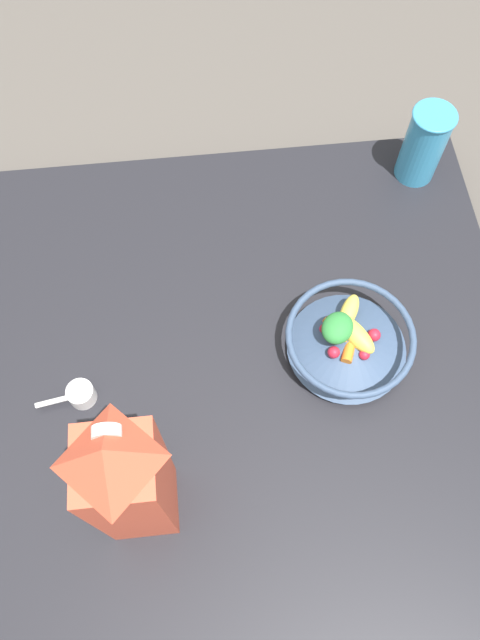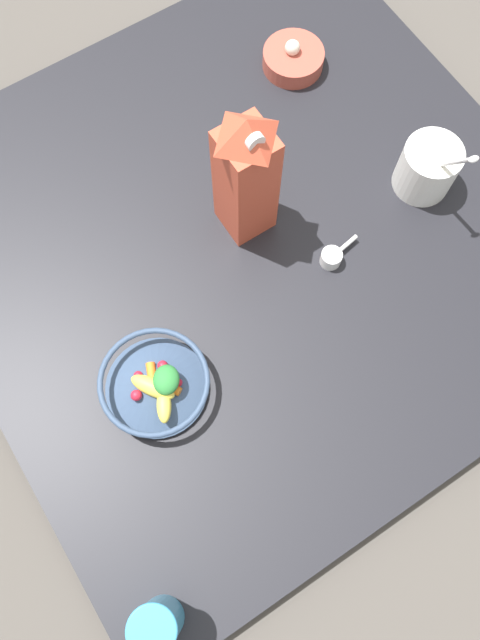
{
  "view_description": "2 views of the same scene",
  "coord_description": "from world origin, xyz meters",
  "px_view_note": "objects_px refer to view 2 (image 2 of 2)",
  "views": [
    {
      "loc": [
        -0.1,
        0.18,
        0.9
      ],
      "look_at": [
        -0.14,
        -0.2,
        0.09
      ],
      "focal_mm": 35.0,
      "sensor_mm": 36.0,
      "label": 1
    },
    {
      "loc": [
        -0.3,
        -0.43,
        1.1
      ],
      "look_at": [
        -0.12,
        -0.16,
        0.12
      ],
      "focal_mm": 35.0,
      "sensor_mm": 36.0,
      "label": 2
    }
  ],
  "objects_px": {
    "garlic_bowl": "(293,58)",
    "drinking_cup": "(157,624)",
    "yogurt_tub": "(428,166)",
    "milk_carton": "(246,176)",
    "fruit_bowl": "(155,384)"
  },
  "relations": [
    {
      "from": "fruit_bowl",
      "to": "garlic_bowl",
      "type": "distance_m",
      "value": 0.73
    },
    {
      "from": "fruit_bowl",
      "to": "milk_carton",
      "type": "distance_m",
      "value": 0.38
    },
    {
      "from": "fruit_bowl",
      "to": "yogurt_tub",
      "type": "height_order",
      "value": "yogurt_tub"
    },
    {
      "from": "yogurt_tub",
      "to": "garlic_bowl",
      "type": "distance_m",
      "value": 0.37
    },
    {
      "from": "milk_carton",
      "to": "yogurt_tub",
      "type": "xyz_separation_m",
      "value": [
        0.33,
        -0.12,
        -0.09
      ]
    },
    {
      "from": "yogurt_tub",
      "to": "garlic_bowl",
      "type": "xyz_separation_m",
      "value": [
        -0.05,
        0.37,
        -0.04
      ]
    },
    {
      "from": "fruit_bowl",
      "to": "yogurt_tub",
      "type": "xyz_separation_m",
      "value": [
        0.64,
        0.08,
        0.02
      ]
    },
    {
      "from": "garlic_bowl",
      "to": "drinking_cup",
      "type": "bearing_deg",
      "value": -135.11
    },
    {
      "from": "milk_carton",
      "to": "drinking_cup",
      "type": "distance_m",
      "value": 0.71
    },
    {
      "from": "milk_carton",
      "to": "garlic_bowl",
      "type": "bearing_deg",
      "value": 41.66
    },
    {
      "from": "milk_carton",
      "to": "garlic_bowl",
      "type": "height_order",
      "value": "milk_carton"
    },
    {
      "from": "fruit_bowl",
      "to": "drinking_cup",
      "type": "distance_m",
      "value": 0.36
    },
    {
      "from": "milk_carton",
      "to": "drinking_cup",
      "type": "xyz_separation_m",
      "value": [
        -0.48,
        -0.51,
        -0.08
      ]
    },
    {
      "from": "milk_carton",
      "to": "yogurt_tub",
      "type": "relative_size",
      "value": 1.46
    },
    {
      "from": "fruit_bowl",
      "to": "yogurt_tub",
      "type": "bearing_deg",
      "value": 6.85
    }
  ]
}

